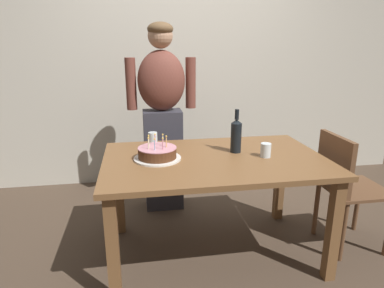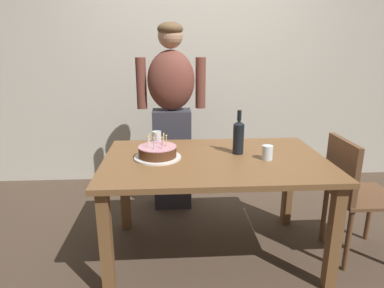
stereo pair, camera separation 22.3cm
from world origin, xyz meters
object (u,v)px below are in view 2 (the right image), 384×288
(birthday_cake, at_px, (158,152))
(dining_chair, at_px, (353,189))
(water_glass_far, at_px, (267,153))
(person_man_bearded, at_px, (172,115))
(water_glass_near, at_px, (157,139))
(wine_bottle, at_px, (239,136))

(birthday_cake, xyz_separation_m, dining_chair, (1.35, -0.09, -0.26))
(water_glass_far, xyz_separation_m, person_man_bearded, (-0.63, 0.86, 0.09))
(water_glass_near, distance_m, water_glass_far, 0.82)
(birthday_cake, bearing_deg, water_glass_near, 93.03)
(person_man_bearded, distance_m, dining_chair, 1.57)
(person_man_bearded, bearing_deg, dining_chair, 144.69)
(birthday_cake, distance_m, water_glass_far, 0.74)
(wine_bottle, xyz_separation_m, person_man_bearded, (-0.46, 0.72, 0.01))
(dining_chair, bearing_deg, person_man_bearded, 54.69)
(water_glass_near, distance_m, person_man_bearded, 0.54)
(water_glass_near, distance_m, dining_chair, 1.44)
(water_glass_far, relative_size, wine_bottle, 0.31)
(person_man_bearded, height_order, dining_chair, person_man_bearded)
(dining_chair, bearing_deg, birthday_cake, 85.96)
(wine_bottle, height_order, dining_chair, wine_bottle)
(water_glass_far, relative_size, dining_chair, 0.11)
(water_glass_near, height_order, dining_chair, dining_chair)
(birthday_cake, xyz_separation_m, wine_bottle, (0.56, 0.07, 0.09))
(water_glass_far, height_order, dining_chair, dining_chair)
(birthday_cake, height_order, water_glass_far, birthday_cake)
(water_glass_far, distance_m, wine_bottle, 0.23)
(birthday_cake, relative_size, water_glass_far, 3.29)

